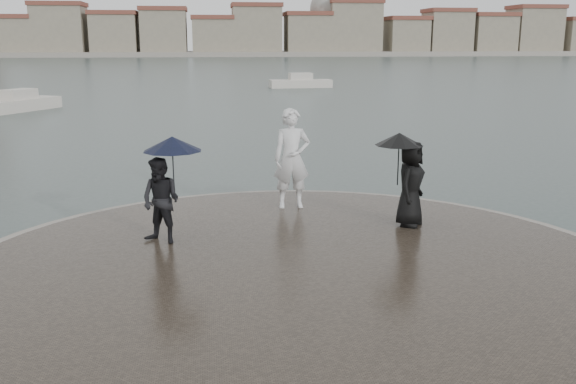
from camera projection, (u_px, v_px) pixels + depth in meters
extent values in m
cylinder|color=gray|center=(297.00, 284.00, 10.78)|extent=(12.50, 12.50, 0.32)
cylinder|color=#2D261E|center=(297.00, 283.00, 10.78)|extent=(11.90, 11.90, 0.36)
imported|color=silver|center=(292.00, 159.00, 14.71)|extent=(0.85, 0.56, 2.30)
imported|color=black|center=(161.00, 201.00, 12.18)|extent=(1.01, 0.95, 1.65)
cylinder|color=black|center=(173.00, 172.00, 12.18)|extent=(0.02, 0.02, 0.90)
cone|color=black|center=(172.00, 144.00, 12.05)|extent=(1.12, 1.12, 0.28)
imported|color=black|center=(410.00, 184.00, 13.31)|extent=(0.97, 1.04, 1.79)
cylinder|color=black|center=(398.00, 164.00, 13.28)|extent=(0.02, 0.02, 0.90)
cone|color=black|center=(399.00, 139.00, 13.16)|extent=(1.01, 1.01, 0.26)
cube|color=gray|center=(213.00, 54.00, 164.69)|extent=(260.00, 20.00, 1.20)
cube|color=gray|center=(14.00, 38.00, 155.20)|extent=(10.00, 10.00, 9.00)
cube|color=brown|center=(12.00, 17.00, 154.04)|extent=(10.60, 10.60, 1.00)
cube|color=gray|center=(60.00, 32.00, 156.16)|extent=(12.00, 10.00, 12.00)
cube|color=brown|center=(58.00, 4.00, 154.65)|extent=(12.60, 10.60, 1.00)
cube|color=gray|center=(115.00, 36.00, 157.93)|extent=(11.00, 10.00, 10.00)
cube|color=brown|center=(114.00, 13.00, 156.65)|extent=(11.60, 10.60, 1.00)
cube|color=gray|center=(164.00, 34.00, 159.23)|extent=(11.00, 10.00, 11.00)
cube|color=brown|center=(163.00, 9.00, 157.84)|extent=(11.60, 10.60, 1.00)
cube|color=gray|center=(213.00, 38.00, 160.89)|extent=(10.00, 10.00, 9.00)
cube|color=brown|center=(212.00, 18.00, 159.73)|extent=(10.60, 10.60, 1.00)
cube|color=gray|center=(256.00, 32.00, 161.84)|extent=(12.00, 10.00, 12.00)
cube|color=brown|center=(256.00, 5.00, 160.33)|extent=(12.60, 10.60, 1.00)
cube|color=gray|center=(307.00, 36.00, 163.61)|extent=(11.00, 10.00, 10.00)
cube|color=brown|center=(307.00, 14.00, 162.34)|extent=(11.60, 10.60, 1.00)
cube|color=gray|center=(353.00, 30.00, 164.68)|extent=(13.00, 10.00, 13.00)
cube|color=brown|center=(354.00, 2.00, 163.06)|extent=(13.60, 10.60, 1.00)
cube|color=gray|center=(406.00, 38.00, 166.80)|extent=(10.00, 10.00, 9.00)
cube|color=brown|center=(407.00, 18.00, 165.65)|extent=(10.60, 10.60, 1.00)
cube|color=gray|center=(447.00, 34.00, 167.88)|extent=(11.00, 10.00, 11.00)
cube|color=brown|center=(448.00, 11.00, 166.48)|extent=(11.60, 10.60, 1.00)
cube|color=gray|center=(490.00, 36.00, 169.41)|extent=(11.00, 10.00, 10.00)
cube|color=brown|center=(492.00, 15.00, 168.14)|extent=(11.60, 10.60, 1.00)
cube|color=gray|center=(534.00, 32.00, 170.60)|extent=(12.00, 10.00, 12.00)
cube|color=brown|center=(536.00, 7.00, 169.09)|extent=(12.60, 10.60, 1.00)
sphere|color=gray|center=(329.00, 8.00, 164.63)|extent=(10.00, 10.00, 10.00)
cube|color=beige|center=(20.00, 107.00, 38.33)|extent=(4.05, 5.59, 0.90)
cube|color=beige|center=(19.00, 97.00, 38.19)|extent=(2.01, 2.33, 0.90)
cube|color=beige|center=(301.00, 85.00, 56.95)|extent=(5.61, 2.05, 0.90)
cube|color=beige|center=(301.00, 78.00, 56.81)|extent=(2.09, 1.36, 0.90)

